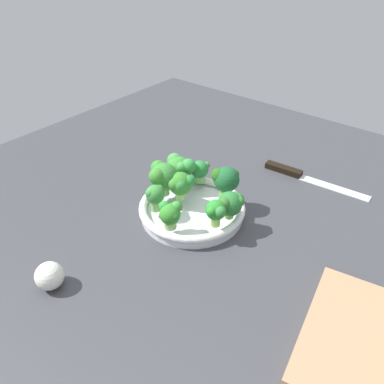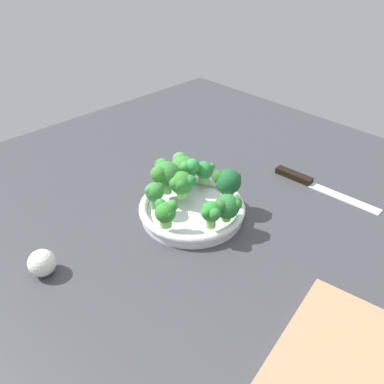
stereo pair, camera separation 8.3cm
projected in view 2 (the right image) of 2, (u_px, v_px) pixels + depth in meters
The scene contains 14 objects.
ground_plane at pixel (201, 217), 87.80cm from camera, with size 130.00×130.00×2.50cm, color #3A3B40.
bowl at pixel (192, 209), 85.47cm from camera, with size 23.16×23.16×3.15cm.
broccoli_floret_0 at pixel (227, 182), 83.52cm from camera, with size 5.62×5.95×7.33cm.
broccoli_floret_1 at pixel (211, 213), 75.89cm from camera, with size 4.63×4.65×5.83cm.
broccoli_floret_2 at pixel (182, 183), 84.23cm from camera, with size 5.56×5.56×6.30cm.
broccoli_floret_3 at pixel (165, 174), 85.59cm from camera, with size 7.03×7.07×7.62cm.
broccoli_floret_4 at pixel (204, 171), 89.93cm from camera, with size 4.48×4.10×5.29cm.
broccoli_floret_5 at pixel (154, 193), 81.48cm from camera, with size 4.49×4.02×5.94cm.
broccoli_floret_6 at pixel (166, 212), 76.72cm from camera, with size 4.78×4.92×5.59cm.
broccoli_floret_7 at pixel (228, 206), 77.91cm from camera, with size 6.08×5.20×5.91cm.
broccoli_floret_8 at pixel (184, 168), 89.23cm from camera, with size 6.14×7.46×6.91cm.
knife at pixel (311, 183), 95.91cm from camera, with size 4.18×26.70×1.50cm.
cutting_board at pixel (333, 355), 57.55cm from camera, with size 24.52×14.84×1.60cm, color tan.
garlic_bulb at pixel (42, 263), 70.71cm from camera, with size 5.05×5.05×5.05cm, color white.
Camera 2 is at (-49.56, -48.15, 53.25)cm, focal length 36.64 mm.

